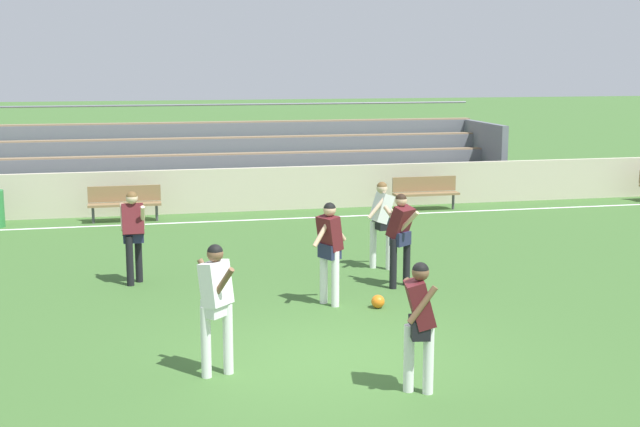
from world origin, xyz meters
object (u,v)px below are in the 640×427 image
soccer_ball (378,301)px  bleacher_stand (172,160)px  player_dark_on_ball (330,244)px  bench_near_bin (425,190)px  player_dark_pressing_high (401,232)px  player_dark_wide_left (420,316)px  bench_centre_sideline (125,200)px  player_white_challenging (216,298)px  player_dark_overlapping (133,229)px  player_white_wide_right (382,217)px

soccer_ball → bleacher_stand: bearing=102.4°
player_dark_on_ball → bench_near_bin: bearing=61.1°
player_dark_on_ball → player_dark_pressing_high: (1.49, 0.84, -0.02)m
player_dark_wide_left → soccer_ball: player_dark_wide_left is taller
bench_centre_sideline → bench_near_bin: bearing=0.0°
bleacher_stand → soccer_ball: bearing=-77.6°
bleacher_stand → player_white_challenging: bearing=-90.7°
player_dark_overlapping → player_white_wide_right: bearing=1.6°
bleacher_stand → soccer_ball: (2.69, -12.24, -1.04)m
player_white_wide_right → player_dark_overlapping: (-4.69, -0.13, -0.01)m
bleacher_stand → player_dark_pressing_high: 11.56m
player_white_challenging → player_white_wide_right: size_ratio=1.01×
player_dark_overlapping → soccer_ball: bearing=-32.4°
bench_near_bin → bench_centre_sideline: bearing=180.0°
bench_near_bin → player_dark_on_ball: (-4.64, -8.41, 0.49)m
bleacher_stand → player_white_wide_right: size_ratio=11.47×
bleacher_stand → bench_centre_sideline: 3.77m
player_white_wide_right → player_dark_overlapping: 4.70m
player_dark_on_ball → player_dark_wide_left: size_ratio=1.06×
bench_centre_sideline → bleacher_stand: bearing=68.4°
player_dark_wide_left → bench_near_bin: bearing=70.2°
player_dark_overlapping → soccer_ball: player_dark_overlapping is taller
player_dark_on_ball → player_dark_wide_left: 3.96m
player_white_challenging → player_dark_wide_left: 2.58m
bleacher_stand → soccer_ball: size_ratio=89.27×
bleacher_stand → player_dark_overlapping: (-1.19, -9.78, -0.13)m
player_dark_wide_left → bleacher_stand: bearing=97.7°
player_dark_on_ball → soccer_ball: size_ratio=7.83×
player_dark_pressing_high → player_white_challenging: bearing=-134.6°
bench_near_bin → player_white_wide_right: (-3.09, -6.19, 0.48)m
player_dark_pressing_high → player_white_wide_right: size_ratio=0.99×
bench_centre_sideline → player_dark_on_ball: bearing=-68.4°
bench_near_bin → bleacher_stand: bearing=152.3°
bleacher_stand → bench_near_bin: bearing=-27.7°
player_white_wide_right → soccer_ball: 2.86m
player_dark_on_ball → player_dark_overlapping: (-3.14, 2.09, -0.02)m
player_dark_pressing_high → player_dark_wide_left: size_ratio=1.04×
bench_near_bin → player_dark_on_ball: 9.62m
player_white_challenging → player_dark_overlapping: size_ratio=1.02×
player_dark_on_ball → player_dark_wide_left: (0.19, -3.95, -0.07)m
bleacher_stand → bench_centre_sideline: size_ratio=10.91×
player_dark_on_ball → player_dark_pressing_high: size_ratio=1.02×
bench_centre_sideline → player_white_wide_right: size_ratio=1.05×
bench_near_bin → player_white_wide_right: 6.94m
bench_near_bin → player_white_challenging: 13.15m
player_white_challenging → soccer_ball: 3.91m
player_dark_wide_left → bench_centre_sideline: bearing=105.9°
bench_centre_sideline → player_dark_pressing_high: 8.99m
player_dark_pressing_high → player_white_wide_right: player_white_wide_right is taller
player_dark_overlapping → player_dark_pressing_high: bearing=-15.1°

